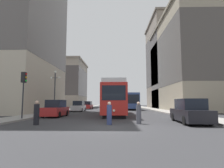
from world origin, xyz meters
The scene contains 18 objects.
ground_plane centered at (0.00, 0.00, 0.00)m, with size 200.00×200.00×0.00m, color #303033.
sidewalk_left centered at (-8.72, 40.00, 0.07)m, with size 2.69×120.00×0.15m, color gray.
sidewalk_right centered at (8.72, 40.00, 0.07)m, with size 2.69×120.00×0.15m, color gray.
streetcar centered at (0.33, 11.63, 2.10)m, with size 2.73×12.86×3.89m.
transit_bus centered at (3.59, 29.32, 1.95)m, with size 2.91×12.85×3.45m.
parked_car_left_near centered at (-6.08, 20.36, 0.84)m, with size 1.94×4.45×1.82m.
parked_car_left_mid centered at (-6.08, 30.68, 0.84)m, with size 1.96×4.55×1.82m.
parked_car_right_far centered at (6.08, 2.50, 0.84)m, with size 2.11×5.01×1.82m.
parked_car_left_far centered at (-6.08, 8.20, 0.84)m, with size 1.96×4.32×1.82m.
pedestrian_crossing_near centered at (0.01, 1.30, 0.74)m, with size 0.36×0.36×1.60m.
pedestrian_crossing_far centered at (2.13, 1.87, 0.74)m, with size 0.36×0.36×1.59m.
pedestrian_on_sidewalk centered at (-5.03, 1.06, 0.78)m, with size 0.37×0.37×1.67m.
traffic_light_near_left centered at (-7.76, 4.38, 3.31)m, with size 0.47×0.36×4.10m.
lamp_post_left_near centered at (-7.98, 13.26, 3.94)m, with size 1.41×0.36×5.80m.
building_left_corner centered at (-17.93, 17.33, 16.22)m, with size 16.33×17.10×31.46m.
building_left_midblock centered at (-15.22, 46.33, 7.54)m, with size 10.90×15.86×14.71m.
building_right_corner centered at (17.37, 26.08, 9.82)m, with size 15.22×23.49×19.12m.
building_right_midblock centered at (16.35, 37.29, 12.29)m, with size 13.17×16.35×23.87m.
Camera 1 is at (0.48, -11.51, 1.54)m, focal length 29.05 mm.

